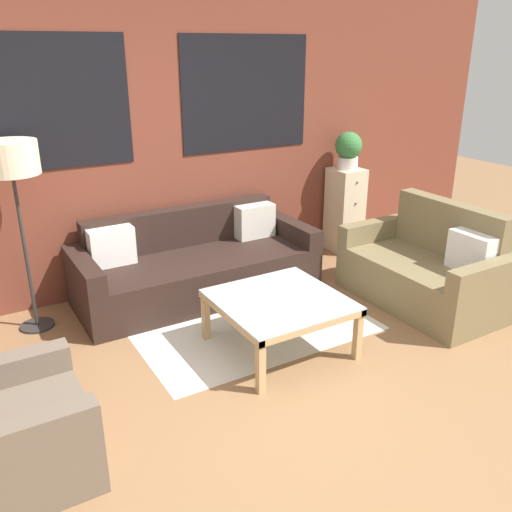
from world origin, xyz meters
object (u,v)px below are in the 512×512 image
coffee_table (280,306)px  potted_plant (348,149)px  settee_vintage (426,271)px  armchair_corner (5,435)px  floor_lamp (11,166)px  couch_dark (196,267)px  drawer_cabinet (345,210)px

coffee_table → potted_plant: (1.86, 1.50, 0.81)m
settee_vintage → coffee_table: settee_vintage is taller
armchair_corner → floor_lamp: size_ratio=0.53×
couch_dark → armchair_corner: 2.52m
couch_dark → settee_vintage: (1.74, -1.26, 0.03)m
settee_vintage → drawer_cabinet: size_ratio=1.52×
settee_vintage → coffee_table: 1.61m
settee_vintage → armchair_corner: (-3.64, -0.41, -0.03)m
drawer_cabinet → coffee_table: bearing=-141.2°
coffee_table → drawer_cabinet: bearing=38.8°
settee_vintage → floor_lamp: 3.63m
couch_dark → floor_lamp: 1.84m
coffee_table → settee_vintage: bearing=0.3°
drawer_cabinet → potted_plant: size_ratio=2.36×
armchair_corner → couch_dark: bearing=41.2°
armchair_corner → drawer_cabinet: bearing=26.0°
armchair_corner → coffee_table: bearing=11.1°
couch_dark → armchair_corner: (-1.90, -1.66, 0.00)m
armchair_corner → coffee_table: 2.07m
settee_vintage → potted_plant: potted_plant is taller
coffee_table → floor_lamp: 2.32m
couch_dark → potted_plant: 2.19m
couch_dark → coffee_table: couch_dark is taller
potted_plant → floor_lamp: bearing=-177.5°
floor_lamp → drawer_cabinet: floor_lamp is taller
floor_lamp → potted_plant: bearing=2.5°
settee_vintage → potted_plant: 1.74m
settee_vintage → armchair_corner: bearing=-173.6°
settee_vintage → coffee_table: (-1.61, -0.01, 0.06)m
couch_dark → floor_lamp: (-1.46, 0.08, 1.11)m
floor_lamp → drawer_cabinet: (3.45, 0.15, -0.91)m
couch_dark → floor_lamp: size_ratio=1.43×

